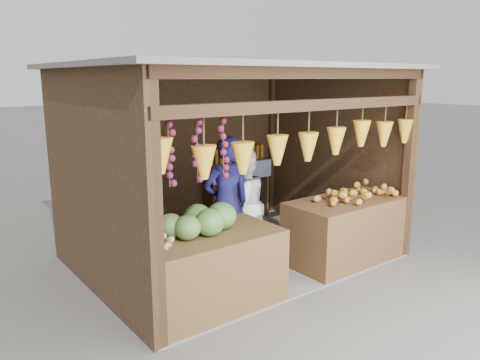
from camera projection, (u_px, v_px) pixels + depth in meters
name	position (u px, v px, depth m)	size (l,w,h in m)	color
ground	(234.00, 256.00, 6.69)	(80.00, 80.00, 0.00)	#514F49
stall_structure	(233.00, 141.00, 6.28)	(4.30, 3.30, 2.66)	slate
back_shelf	(238.00, 173.00, 8.12)	(1.25, 0.32, 1.32)	#382314
counter_left	(209.00, 271.00, 5.11)	(1.59, 0.85, 0.85)	#4F361A
counter_right	(347.00, 230.00, 6.45)	(1.74, 0.85, 0.87)	#51341B
stool	(126.00, 272.00, 5.72)	(0.35, 0.35, 0.33)	black
man_standing	(226.00, 205.00, 6.01)	(0.65, 0.43, 1.79)	#16144D
woman_standing	(243.00, 204.00, 6.51)	(0.75, 0.58, 1.54)	white
vendor_seated	(123.00, 216.00, 5.56)	(0.54, 0.35, 1.11)	#532C21
melon_pile	(199.00, 219.00, 5.00)	(1.00, 0.50, 0.32)	#134914
tanfruit_pile	(160.00, 241.00, 4.62)	(0.34, 0.40, 0.13)	olive
mango_pile	(354.00, 192.00, 6.30)	(1.40, 0.64, 0.22)	#D3531C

